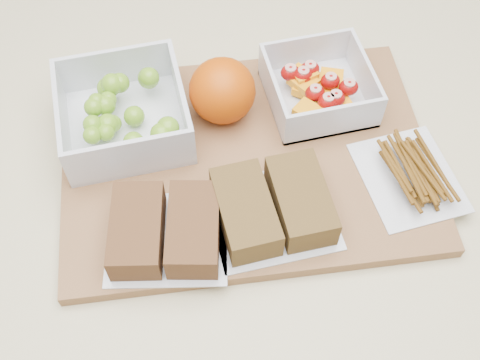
{
  "coord_description": "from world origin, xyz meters",
  "views": [
    {
      "loc": [
        -0.08,
        -0.36,
        1.48
      ],
      "look_at": [
        0.0,
        -0.01,
        0.93
      ],
      "focal_mm": 45.0,
      "sensor_mm": 36.0,
      "label": 1
    }
  ],
  "objects_px": {
    "fruit_container": "(318,89)",
    "sandwich_bag_center": "(273,207)",
    "grape_container": "(124,112)",
    "pretzel_bag": "(411,171)",
    "sandwich_bag_left": "(166,230)",
    "cutting_board": "(246,160)",
    "orange": "(222,91)"
  },
  "relations": [
    {
      "from": "sandwich_bag_left",
      "to": "grape_container",
      "type": "bearing_deg",
      "value": 97.33
    },
    {
      "from": "orange",
      "to": "cutting_board",
      "type": "bearing_deg",
      "value": -80.3
    },
    {
      "from": "grape_container",
      "to": "fruit_container",
      "type": "height_order",
      "value": "grape_container"
    },
    {
      "from": "grape_container",
      "to": "orange",
      "type": "height_order",
      "value": "orange"
    },
    {
      "from": "pretzel_bag",
      "to": "sandwich_bag_center",
      "type": "bearing_deg",
      "value": -175.9
    },
    {
      "from": "fruit_container",
      "to": "sandwich_bag_center",
      "type": "height_order",
      "value": "fruit_container"
    },
    {
      "from": "fruit_container",
      "to": "pretzel_bag",
      "type": "relative_size",
      "value": 0.94
    },
    {
      "from": "orange",
      "to": "sandwich_bag_center",
      "type": "height_order",
      "value": "orange"
    },
    {
      "from": "fruit_container",
      "to": "orange",
      "type": "relative_size",
      "value": 1.53
    },
    {
      "from": "fruit_container",
      "to": "sandwich_bag_left",
      "type": "height_order",
      "value": "fruit_container"
    },
    {
      "from": "sandwich_bag_left",
      "to": "pretzel_bag",
      "type": "height_order",
      "value": "sandwich_bag_left"
    },
    {
      "from": "grape_container",
      "to": "orange",
      "type": "xyz_separation_m",
      "value": [
        0.12,
        -0.01,
        0.01
      ]
    },
    {
      "from": "orange",
      "to": "pretzel_bag",
      "type": "distance_m",
      "value": 0.23
    },
    {
      "from": "sandwich_bag_left",
      "to": "sandwich_bag_center",
      "type": "distance_m",
      "value": 0.11
    },
    {
      "from": "sandwich_bag_center",
      "to": "pretzel_bag",
      "type": "relative_size",
      "value": 1.03
    },
    {
      "from": "sandwich_bag_left",
      "to": "cutting_board",
      "type": "bearing_deg",
      "value": 38.6
    },
    {
      "from": "sandwich_bag_center",
      "to": "orange",
      "type": "bearing_deg",
      "value": 97.53
    },
    {
      "from": "cutting_board",
      "to": "sandwich_bag_left",
      "type": "relative_size",
      "value": 2.88
    },
    {
      "from": "grape_container",
      "to": "fruit_container",
      "type": "relative_size",
      "value": 1.2
    },
    {
      "from": "fruit_container",
      "to": "sandwich_bag_left",
      "type": "xyz_separation_m",
      "value": [
        -0.21,
        -0.15,
        -0.0
      ]
    },
    {
      "from": "cutting_board",
      "to": "grape_container",
      "type": "xyz_separation_m",
      "value": [
        -0.13,
        0.08,
        0.03
      ]
    },
    {
      "from": "grape_container",
      "to": "cutting_board",
      "type": "bearing_deg",
      "value": -30.56
    },
    {
      "from": "orange",
      "to": "grape_container",
      "type": "bearing_deg",
      "value": 177.07
    },
    {
      "from": "pretzel_bag",
      "to": "cutting_board",
      "type": "bearing_deg",
      "value": 156.94
    },
    {
      "from": "sandwich_bag_left",
      "to": "pretzel_bag",
      "type": "relative_size",
      "value": 1.15
    },
    {
      "from": "cutting_board",
      "to": "grape_container",
      "type": "height_order",
      "value": "grape_container"
    },
    {
      "from": "pretzel_bag",
      "to": "fruit_container",
      "type": "bearing_deg",
      "value": 115.88
    },
    {
      "from": "grape_container",
      "to": "orange",
      "type": "distance_m",
      "value": 0.12
    },
    {
      "from": "sandwich_bag_center",
      "to": "pretzel_bag",
      "type": "height_order",
      "value": "sandwich_bag_center"
    },
    {
      "from": "orange",
      "to": "pretzel_bag",
      "type": "relative_size",
      "value": 0.61
    },
    {
      "from": "fruit_container",
      "to": "sandwich_bag_center",
      "type": "xyz_separation_m",
      "value": [
        -0.1,
        -0.15,
        0.0
      ]
    },
    {
      "from": "grape_container",
      "to": "sandwich_bag_center",
      "type": "xyz_separation_m",
      "value": [
        0.14,
        -0.16,
        -0.01
      ]
    }
  ]
}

